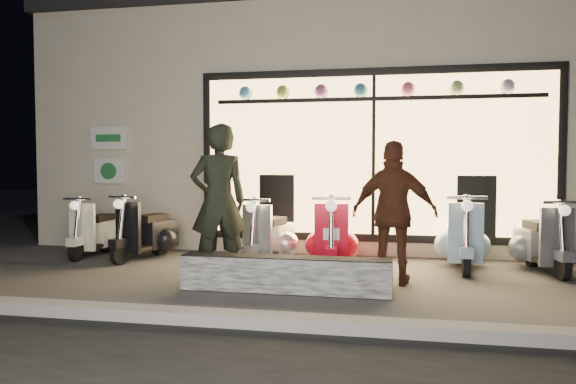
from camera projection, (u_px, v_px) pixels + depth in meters
name	position (u px, v px, depth m)	size (l,w,h in m)	color
ground	(299.00, 280.00, 6.86)	(40.00, 40.00, 0.00)	#383533
kerb	(258.00, 321.00, 4.90)	(40.00, 0.25, 0.12)	slate
shop_building	(342.00, 131.00, 11.63)	(10.20, 6.23, 4.20)	beige
graffiti_barrier	(285.00, 274.00, 6.22)	(2.35, 0.28, 0.40)	black
scooter_silver	(271.00, 238.00, 8.00)	(0.55, 1.30, 0.92)	black
scooter_red	(332.00, 239.00, 7.70)	(0.52, 1.36, 0.97)	black
scooter_black	(150.00, 233.00, 8.51)	(0.62, 1.30, 0.93)	black
scooter_cream	(99.00, 232.00, 8.77)	(0.40, 1.23, 0.89)	black
scooter_blue	(463.00, 239.00, 7.70)	(0.46, 1.36, 0.98)	black
scooter_grey	(540.00, 242.00, 7.50)	(0.56, 1.31, 0.93)	black
man	(219.00, 201.00, 6.95)	(0.70, 0.46, 1.92)	black
woman	(394.00, 213.00, 6.59)	(1.00, 0.41, 1.70)	#542B1A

